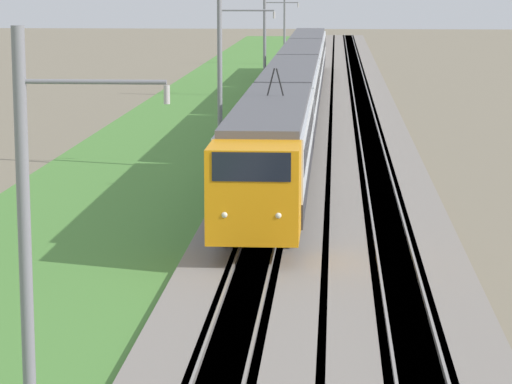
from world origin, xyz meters
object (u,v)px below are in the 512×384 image
object	(u,v)px
catenary_mast_distant	(285,25)
catenary_mast_near	(29,255)
passenger_train	(297,81)
catenary_mast_mid	(221,79)
catenary_mast_far	(266,43)

from	to	relation	value
catenary_mast_distant	catenary_mast_near	bearing A→B (deg)	-180.00
passenger_train	catenary_mast_mid	size ratio (longest dim) A/B	9.94
catenary_mast_mid	catenary_mast_distant	bearing A→B (deg)	-0.00
catenary_mast_near	catenary_mast_far	xyz separation A→B (m)	(68.24, -0.00, -0.01)
catenary_mast_far	catenary_mast_distant	distance (m)	34.12
passenger_train	catenary_mast_far	distance (m)	13.62
catenary_mast_distant	passenger_train	bearing A→B (deg)	-176.74
catenary_mast_near	catenary_mast_distant	distance (m)	102.37
catenary_mast_far	catenary_mast_mid	bearing A→B (deg)	180.00
catenary_mast_near	catenary_mast_distant	xyz separation A→B (m)	(102.37, 0.00, 0.00)
catenary_mast_near	catenary_mast_distant	bearing A→B (deg)	0.00
passenger_train	catenary_mast_near	distance (m)	55.09
catenary_mast_mid	catenary_mast_near	bearing A→B (deg)	-180.00
catenary_mast_distant	catenary_mast_mid	bearing A→B (deg)	180.00
passenger_train	catenary_mast_mid	bearing A→B (deg)	-7.37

